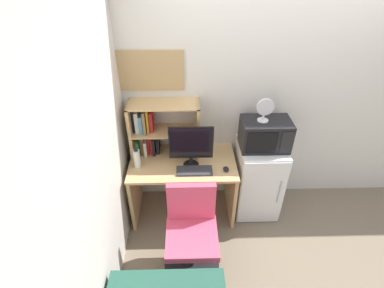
{
  "coord_description": "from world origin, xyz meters",
  "views": [
    {
      "loc": [
        -0.94,
        -2.76,
        2.66
      ],
      "look_at": [
        -0.88,
        -0.36,
        1.0
      ],
      "focal_mm": 26.87,
      "sensor_mm": 36.0,
      "label": 1
    }
  ],
  "objects_px": {
    "keyboard": "(194,171)",
    "water_bottle": "(137,158)",
    "computer_mouse": "(226,169)",
    "desk_fan": "(265,109)",
    "hutch_bookshelf": "(154,129)",
    "monitor": "(191,145)",
    "wall_corkboard": "(150,71)",
    "microwave": "(265,134)",
    "mini_fridge": "(257,179)",
    "desk_chair": "(192,237)"
  },
  "relations": [
    {
      "from": "hutch_bookshelf",
      "to": "desk_fan",
      "type": "distance_m",
      "value": 1.16
    },
    {
      "from": "desk_chair",
      "to": "monitor",
      "type": "bearing_deg",
      "value": 89.19
    },
    {
      "from": "monitor",
      "to": "keyboard",
      "type": "bearing_deg",
      "value": -72.26
    },
    {
      "from": "keyboard",
      "to": "water_bottle",
      "type": "relative_size",
      "value": 1.64
    },
    {
      "from": "computer_mouse",
      "to": "desk_fan",
      "type": "distance_m",
      "value": 0.72
    },
    {
      "from": "desk_fan",
      "to": "monitor",
      "type": "bearing_deg",
      "value": -171.56
    },
    {
      "from": "keyboard",
      "to": "water_bottle",
      "type": "bearing_deg",
      "value": 170.54
    },
    {
      "from": "water_bottle",
      "to": "wall_corkboard",
      "type": "bearing_deg",
      "value": 67.1
    },
    {
      "from": "desk_fan",
      "to": "microwave",
      "type": "bearing_deg",
      "value": 7.18
    },
    {
      "from": "water_bottle",
      "to": "desk_fan",
      "type": "relative_size",
      "value": 0.92
    },
    {
      "from": "hutch_bookshelf",
      "to": "wall_corkboard",
      "type": "relative_size",
      "value": 1.1
    },
    {
      "from": "water_bottle",
      "to": "microwave",
      "type": "height_order",
      "value": "microwave"
    },
    {
      "from": "hutch_bookshelf",
      "to": "computer_mouse",
      "type": "xyz_separation_m",
      "value": [
        0.74,
        -0.35,
        -0.28
      ]
    },
    {
      "from": "monitor",
      "to": "wall_corkboard",
      "type": "relative_size",
      "value": 0.71
    },
    {
      "from": "computer_mouse",
      "to": "hutch_bookshelf",
      "type": "bearing_deg",
      "value": 154.64
    },
    {
      "from": "microwave",
      "to": "desk_chair",
      "type": "bearing_deg",
      "value": -136.24
    },
    {
      "from": "mini_fridge",
      "to": "desk_fan",
      "type": "relative_size",
      "value": 3.66
    },
    {
      "from": "wall_corkboard",
      "to": "microwave",
      "type": "bearing_deg",
      "value": -13.22
    },
    {
      "from": "desk_chair",
      "to": "wall_corkboard",
      "type": "distance_m",
      "value": 1.66
    },
    {
      "from": "computer_mouse",
      "to": "wall_corkboard",
      "type": "xyz_separation_m",
      "value": [
        -0.75,
        0.47,
        0.88
      ]
    },
    {
      "from": "water_bottle",
      "to": "microwave",
      "type": "relative_size",
      "value": 0.45
    },
    {
      "from": "computer_mouse",
      "to": "water_bottle",
      "type": "xyz_separation_m",
      "value": [
        -0.92,
        0.09,
        0.09
      ]
    },
    {
      "from": "hutch_bookshelf",
      "to": "keyboard",
      "type": "relative_size",
      "value": 1.99
    },
    {
      "from": "monitor",
      "to": "desk_chair",
      "type": "bearing_deg",
      "value": -90.81
    },
    {
      "from": "wall_corkboard",
      "to": "monitor",
      "type": "bearing_deg",
      "value": -44.37
    },
    {
      "from": "computer_mouse",
      "to": "desk_fan",
      "type": "relative_size",
      "value": 0.33
    },
    {
      "from": "computer_mouse",
      "to": "water_bottle",
      "type": "distance_m",
      "value": 0.92
    },
    {
      "from": "hutch_bookshelf",
      "to": "desk_chair",
      "type": "xyz_separation_m",
      "value": [
        0.38,
        -0.89,
        -0.66
      ]
    },
    {
      "from": "mini_fridge",
      "to": "desk_chair",
      "type": "xyz_separation_m",
      "value": [
        -0.78,
        -0.74,
        -0.06
      ]
    },
    {
      "from": "monitor",
      "to": "wall_corkboard",
      "type": "distance_m",
      "value": 0.84
    },
    {
      "from": "monitor",
      "to": "microwave",
      "type": "xyz_separation_m",
      "value": [
        0.77,
        0.11,
        0.04
      ]
    },
    {
      "from": "water_bottle",
      "to": "mini_fridge",
      "type": "distance_m",
      "value": 1.39
    },
    {
      "from": "computer_mouse",
      "to": "desk_chair",
      "type": "xyz_separation_m",
      "value": [
        -0.37,
        -0.54,
        -0.37
      ]
    },
    {
      "from": "monitor",
      "to": "mini_fridge",
      "type": "height_order",
      "value": "monitor"
    },
    {
      "from": "desk_fan",
      "to": "wall_corkboard",
      "type": "bearing_deg",
      "value": 165.98
    },
    {
      "from": "microwave",
      "to": "wall_corkboard",
      "type": "distance_m",
      "value": 1.33
    },
    {
      "from": "monitor",
      "to": "desk_fan",
      "type": "height_order",
      "value": "desk_fan"
    },
    {
      "from": "monitor",
      "to": "desk_chair",
      "type": "distance_m",
      "value": 0.89
    },
    {
      "from": "mini_fridge",
      "to": "desk_chair",
      "type": "bearing_deg",
      "value": -136.36
    },
    {
      "from": "water_bottle",
      "to": "wall_corkboard",
      "type": "height_order",
      "value": "wall_corkboard"
    },
    {
      "from": "hutch_bookshelf",
      "to": "monitor",
      "type": "relative_size",
      "value": 1.55
    },
    {
      "from": "keyboard",
      "to": "desk_fan",
      "type": "height_order",
      "value": "desk_fan"
    },
    {
      "from": "keyboard",
      "to": "wall_corkboard",
      "type": "xyz_separation_m",
      "value": [
        -0.43,
        0.49,
        0.88
      ]
    },
    {
      "from": "mini_fridge",
      "to": "computer_mouse",
      "type": "bearing_deg",
      "value": -154.1
    },
    {
      "from": "monitor",
      "to": "wall_corkboard",
      "type": "xyz_separation_m",
      "value": [
        -0.39,
        0.39,
        0.63
      ]
    },
    {
      "from": "water_bottle",
      "to": "wall_corkboard",
      "type": "relative_size",
      "value": 0.34
    },
    {
      "from": "mini_fridge",
      "to": "wall_corkboard",
      "type": "relative_size",
      "value": 1.35
    },
    {
      "from": "keyboard",
      "to": "wall_corkboard",
      "type": "height_order",
      "value": "wall_corkboard"
    },
    {
      "from": "mini_fridge",
      "to": "wall_corkboard",
      "type": "height_order",
      "value": "wall_corkboard"
    },
    {
      "from": "monitor",
      "to": "computer_mouse",
      "type": "distance_m",
      "value": 0.44
    }
  ]
}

